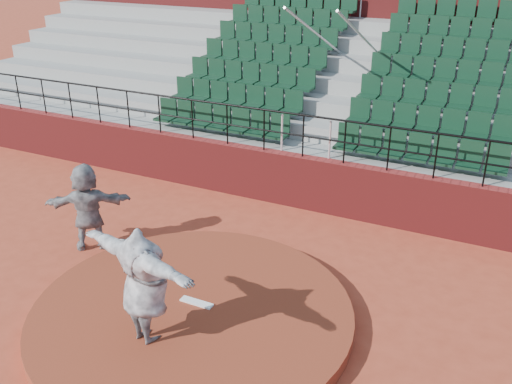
% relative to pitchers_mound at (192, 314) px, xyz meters
% --- Properties ---
extents(ground, '(90.00, 90.00, 0.00)m').
position_rel_pitchers_mound_xyz_m(ground, '(0.00, 0.00, -0.12)').
color(ground, '#AB3F26').
rests_on(ground, ground).
extents(pitchers_mound, '(5.50, 5.50, 0.25)m').
position_rel_pitchers_mound_xyz_m(pitchers_mound, '(0.00, 0.00, 0.00)').
color(pitchers_mound, maroon).
rests_on(pitchers_mound, ground).
extents(pitching_rubber, '(0.60, 0.15, 0.03)m').
position_rel_pitchers_mound_xyz_m(pitching_rubber, '(0.00, 0.15, 0.14)').
color(pitching_rubber, white).
rests_on(pitching_rubber, pitchers_mound).
extents(boundary_wall, '(24.00, 0.30, 1.30)m').
position_rel_pitchers_mound_xyz_m(boundary_wall, '(0.00, 5.00, 0.53)').
color(boundary_wall, maroon).
rests_on(boundary_wall, ground).
extents(wall_railing, '(24.04, 0.05, 1.03)m').
position_rel_pitchers_mound_xyz_m(wall_railing, '(0.00, 5.00, 1.90)').
color(wall_railing, black).
rests_on(wall_railing, boundary_wall).
extents(seating_deck, '(24.00, 5.97, 4.63)m').
position_rel_pitchers_mound_xyz_m(seating_deck, '(0.00, 8.64, 1.33)').
color(seating_deck, gray).
rests_on(seating_deck, ground).
extents(press_box_facade, '(24.00, 3.00, 7.10)m').
position_rel_pitchers_mound_xyz_m(press_box_facade, '(0.00, 12.60, 3.43)').
color(press_box_facade, maroon).
rests_on(press_box_facade, ground).
extents(pitcher, '(2.51, 1.26, 1.97)m').
position_rel_pitchers_mound_xyz_m(pitcher, '(-0.20, -0.97, 1.11)').
color(pitcher, black).
rests_on(pitcher, pitchers_mound).
extents(fielder, '(1.75, 1.44, 1.88)m').
position_rel_pitchers_mound_xyz_m(fielder, '(-3.24, 1.23, 0.81)').
color(fielder, black).
rests_on(fielder, ground).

